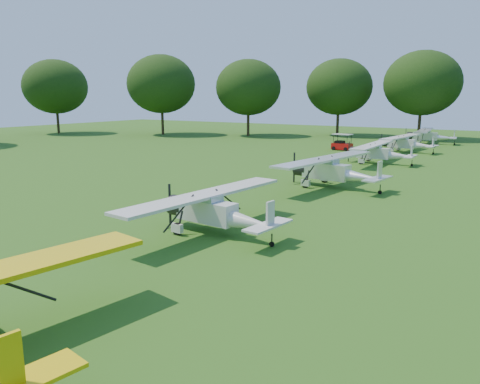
% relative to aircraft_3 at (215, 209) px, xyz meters
% --- Properties ---
extents(ground, '(160.00, 160.00, 0.00)m').
position_rel_aircraft_3_xyz_m(ground, '(-0.17, -0.18, -1.18)').
color(ground, '#234C13').
rests_on(ground, ground).
extents(tree_belt, '(137.36, 130.27, 14.52)m').
position_rel_aircraft_3_xyz_m(tree_belt, '(3.40, -0.02, 6.85)').
color(tree_belt, black).
rests_on(tree_belt, ground).
extents(aircraft_3, '(6.45, 10.27, 2.02)m').
position_rel_aircraft_3_xyz_m(aircraft_3, '(0.00, 0.00, 0.00)').
color(aircraft_3, silver).
rests_on(aircraft_3, ground).
extents(aircraft_4, '(7.13, 11.30, 2.22)m').
position_rel_aircraft_3_xyz_m(aircraft_4, '(0.58, 13.55, 0.12)').
color(aircraft_4, white).
rests_on(aircraft_4, ground).
extents(aircraft_5, '(6.28, 9.97, 1.97)m').
position_rel_aircraft_3_xyz_m(aircraft_5, '(-0.05, 27.04, -0.03)').
color(aircraft_5, silver).
rests_on(aircraft_5, ground).
extents(aircraft_6, '(6.29, 10.00, 1.96)m').
position_rel_aircraft_3_xyz_m(aircraft_6, '(0.01, 37.92, -0.03)').
color(aircraft_6, silver).
rests_on(aircraft_6, ground).
extents(aircraft_7, '(6.49, 10.34, 2.03)m').
position_rel_aircraft_3_xyz_m(aircraft_7, '(0.42, 49.40, 0.01)').
color(aircraft_7, white).
rests_on(aircraft_7, ground).
extents(golf_cart, '(2.37, 1.61, 1.91)m').
position_rel_aircraft_3_xyz_m(golf_cart, '(-6.92, 36.19, -0.54)').
color(golf_cart, red).
rests_on(golf_cart, ground).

